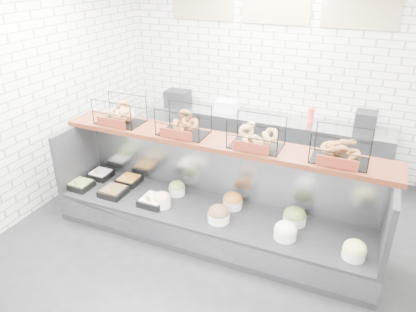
% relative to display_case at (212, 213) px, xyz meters
% --- Properties ---
extents(ground, '(5.50, 5.50, 0.00)m').
position_rel_display_case_xyz_m(ground, '(0.00, -0.34, -0.33)').
color(ground, black).
rests_on(ground, ground).
extents(room_shell, '(5.02, 5.51, 3.01)m').
position_rel_display_case_xyz_m(room_shell, '(0.00, 0.26, 1.73)').
color(room_shell, white).
rests_on(room_shell, ground).
extents(display_case, '(4.00, 0.90, 1.20)m').
position_rel_display_case_xyz_m(display_case, '(0.00, 0.00, 0.00)').
color(display_case, black).
rests_on(display_case, ground).
extents(bagel_shelf, '(4.10, 0.50, 0.40)m').
position_rel_display_case_xyz_m(bagel_shelf, '(0.01, 0.18, 1.05)').
color(bagel_shelf, '#40190D').
rests_on(bagel_shelf, display_case).
extents(prep_counter, '(4.00, 0.60, 1.20)m').
position_rel_display_case_xyz_m(prep_counter, '(-0.00, 2.09, 0.14)').
color(prep_counter, '#93969B').
rests_on(prep_counter, ground).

